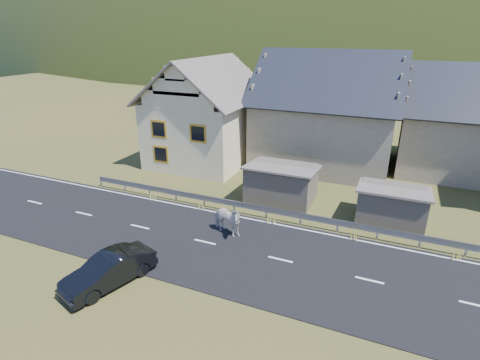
% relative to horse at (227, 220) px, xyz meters
% --- Properties ---
extents(ground, '(160.00, 160.00, 0.00)m').
position_rel_horse_xyz_m(ground, '(3.31, -1.17, -0.88)').
color(ground, '#39431D').
rests_on(ground, ground).
extents(road, '(60.00, 7.00, 0.04)m').
position_rel_horse_xyz_m(road, '(3.31, -1.17, -0.86)').
color(road, black).
rests_on(road, ground).
extents(lane_markings, '(60.00, 6.60, 0.01)m').
position_rel_horse_xyz_m(lane_markings, '(3.31, -1.17, -0.84)').
color(lane_markings, silver).
rests_on(lane_markings, road).
extents(guardrail, '(28.10, 0.09, 0.75)m').
position_rel_horse_xyz_m(guardrail, '(3.31, 2.52, -0.32)').
color(guardrail, '#93969B').
rests_on(guardrail, ground).
extents(shed_left, '(4.30, 3.30, 2.40)m').
position_rel_horse_xyz_m(shed_left, '(1.31, 5.33, 0.22)').
color(shed_left, '#62574B').
rests_on(shed_left, ground).
extents(shed_right, '(3.80, 2.90, 2.20)m').
position_rel_horse_xyz_m(shed_right, '(7.81, 4.83, 0.12)').
color(shed_right, '#62574B').
rests_on(shed_right, ground).
extents(house_cream, '(7.80, 9.80, 8.30)m').
position_rel_horse_xyz_m(house_cream, '(-6.70, 10.83, 3.47)').
color(house_cream, '#F5E4B7').
rests_on(house_cream, ground).
extents(house_stone_a, '(10.80, 9.80, 8.90)m').
position_rel_horse_xyz_m(house_stone_a, '(2.31, 13.83, 3.75)').
color(house_stone_a, gray).
rests_on(house_stone_a, ground).
extents(house_stone_b, '(9.80, 8.80, 8.10)m').
position_rel_horse_xyz_m(house_stone_b, '(12.31, 15.83, 3.35)').
color(house_stone_b, gray).
rests_on(house_stone_b, ground).
extents(mountain, '(440.00, 280.00, 260.00)m').
position_rel_horse_xyz_m(mountain, '(8.31, 178.83, -20.88)').
color(mountain, '#273B12').
rests_on(mountain, ground).
extents(conifer_patch, '(76.00, 50.00, 28.00)m').
position_rel_horse_xyz_m(conifer_patch, '(-51.69, 108.83, 5.12)').
color(conifer_patch, black).
rests_on(conifer_patch, ground).
extents(horse, '(1.38, 2.16, 1.68)m').
position_rel_horse_xyz_m(horse, '(0.00, 0.00, 0.00)').
color(horse, beige).
rests_on(horse, road).
extents(car, '(2.55, 4.25, 1.32)m').
position_rel_horse_xyz_m(car, '(-2.85, -5.64, -0.22)').
color(car, black).
rests_on(car, ground).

